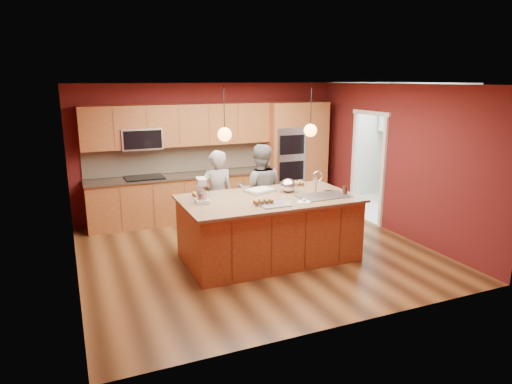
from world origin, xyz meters
name	(u,v)px	position (x,y,z in m)	size (l,w,h in m)	color
floor	(257,252)	(0.00, 0.00, 0.00)	(5.50, 5.50, 0.00)	#422713
ceiling	(257,84)	(0.00, 0.00, 2.70)	(5.50, 5.50, 0.00)	silver
wall_back	(209,150)	(0.00, 2.50, 1.35)	(5.50, 5.50, 0.00)	#551615
wall_front	(347,214)	(0.00, -2.50, 1.35)	(5.50, 5.50, 0.00)	#551615
wall_left	(69,188)	(-2.75, 0.00, 1.35)	(5.00, 5.00, 0.00)	#551615
wall_right	(397,160)	(2.75, 0.00, 1.35)	(5.00, 5.00, 0.00)	#551615
cabinet_run	(181,172)	(-0.68, 2.25, 0.98)	(3.74, 0.64, 2.30)	brown
oven_column	(295,156)	(1.85, 2.19, 1.15)	(1.30, 0.62, 2.30)	brown
doorway_trim	(368,169)	(2.73, 0.80, 1.05)	(0.08, 1.11, 2.20)	white
laundry_room	(421,119)	(4.35, 1.20, 1.95)	(2.60, 2.70, 2.70)	silver
pendant_left	(225,134)	(-0.62, -0.27, 2.00)	(0.20, 0.20, 0.80)	black
pendant_right	(310,130)	(0.79, -0.27, 2.00)	(0.20, 0.20, 0.80)	black
island	(270,227)	(0.10, -0.28, 0.51)	(2.70, 1.51, 1.37)	brown
person_left	(217,197)	(-0.43, 0.73, 0.81)	(0.59, 0.39, 1.62)	black
person_right	(260,191)	(0.38, 0.73, 0.84)	(0.81, 0.63, 1.68)	slate
stand_mixer	(202,192)	(-0.95, -0.16, 1.15)	(0.22, 0.29, 0.37)	silver
sheet_cake	(260,190)	(0.11, 0.11, 1.02)	(0.53, 0.46, 0.05)	silver
cooling_rack	(275,205)	(-0.03, -0.73, 1.01)	(0.42, 0.30, 0.02)	#A1A3A9
mixing_bowl	(288,185)	(0.53, -0.07, 1.10)	(0.26, 0.26, 0.22)	silver
plate	(304,202)	(0.44, -0.76, 1.00)	(0.19, 0.19, 0.01)	white
tumbler	(345,190)	(1.27, -0.58, 1.07)	(0.07, 0.07, 0.14)	#331B10
phone	(329,191)	(1.16, -0.28, 1.00)	(0.13, 0.07, 0.01)	black
cupcakes_left	(198,195)	(-0.91, 0.15, 1.03)	(0.15, 0.31, 0.07)	#BE8D3E
cupcakes_rack	(263,201)	(-0.16, -0.62, 1.05)	(0.30, 0.15, 0.07)	#BE8D3E
cupcakes_right	(299,183)	(0.90, 0.26, 1.03)	(0.17, 0.17, 0.08)	#BE8D3E
washer	(422,190)	(4.22, 0.87, 0.47)	(0.58, 0.60, 0.94)	silver
dryer	(399,183)	(4.17, 1.54, 0.49)	(0.61, 0.63, 0.98)	silver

